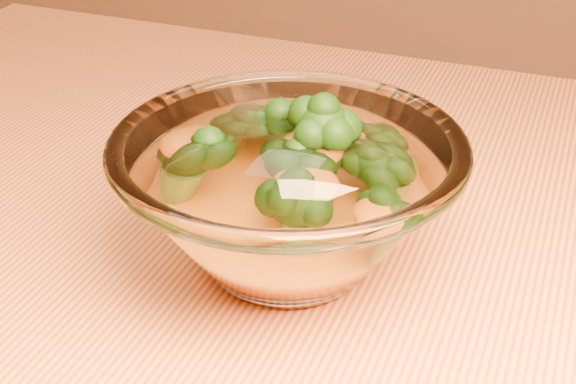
# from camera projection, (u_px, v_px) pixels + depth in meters

# --- Properties ---
(glass_bowl) EXTENTS (0.21, 0.21, 0.09)m
(glass_bowl) POSITION_uv_depth(u_px,v_px,m) (288.00, 199.00, 0.48)
(glass_bowl) COLOR white
(glass_bowl) RESTS_ON table
(cheese_sauce) EXTENTS (0.12, 0.12, 0.03)m
(cheese_sauce) POSITION_uv_depth(u_px,v_px,m) (288.00, 226.00, 0.49)
(cheese_sauce) COLOR orange
(cheese_sauce) RESTS_ON glass_bowl
(broccoli_heap) EXTENTS (0.15, 0.12, 0.08)m
(broccoli_heap) POSITION_uv_depth(u_px,v_px,m) (291.00, 167.00, 0.48)
(broccoli_heap) COLOR black
(broccoli_heap) RESTS_ON cheese_sauce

